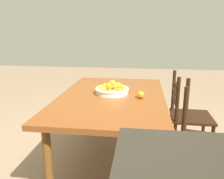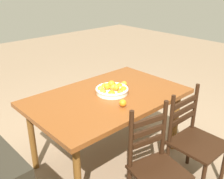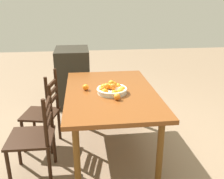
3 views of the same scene
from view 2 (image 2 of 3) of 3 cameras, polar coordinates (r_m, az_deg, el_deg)
ground_plane at (r=2.98m, az=-0.85°, el=-14.34°), size 12.00×12.00×0.00m
dining_table at (r=2.62m, az=-0.94°, el=-2.67°), size 1.54×0.98×0.74m
chair_near_window at (r=2.57m, az=17.25°, el=-10.44°), size 0.43×0.43×0.90m
chair_by_cabinet at (r=2.20m, az=9.38°, el=-16.17°), size 0.46×0.46×0.93m
fruit_bowl at (r=2.62m, az=0.01°, el=0.04°), size 0.33×0.33×0.14m
orange_loose_0 at (r=2.36m, az=2.34°, el=-2.93°), size 0.07×0.07×0.07m
orange_loose_1 at (r=2.77m, az=2.64°, el=1.14°), size 0.07×0.07×0.07m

